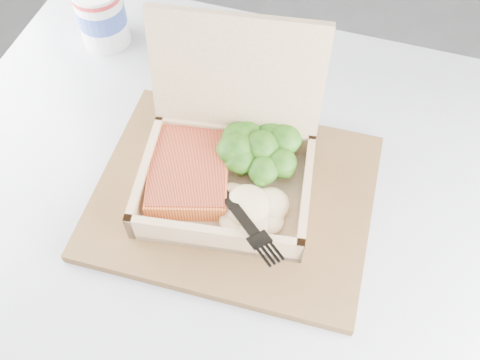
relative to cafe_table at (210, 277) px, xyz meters
The scene contains 9 objects.
cafe_table is the anchor object (origin of this frame).
serving_tray 0.20m from the cafe_table, 63.86° to the left, with size 0.36×0.29×0.02m, color brown.
takeout_container 0.27m from the cafe_table, 87.71° to the left, with size 0.27×0.25×0.21m.
salmon_fillet 0.24m from the cafe_table, 138.29° to the left, with size 0.10×0.13×0.03m, color orange.
broccoli_pile 0.26m from the cafe_table, 70.97° to the left, with size 0.11×0.11×0.04m, color #407F1C, non-canonical shape.
mashed_potatoes 0.24m from the cafe_table, 20.77° to the left, with size 0.10×0.09×0.03m, color beige.
plastic_fork 0.25m from the cafe_table, 43.86° to the left, with size 0.15×0.11×0.04m.
paper_cup 0.45m from the cafe_table, 144.00° to the left, with size 0.08×0.08×0.10m.
receipt 0.31m from the cafe_table, 94.62° to the left, with size 0.07×0.13×0.00m, color white.
Camera 1 is at (0.15, -0.30, 1.35)m, focal length 40.00 mm.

